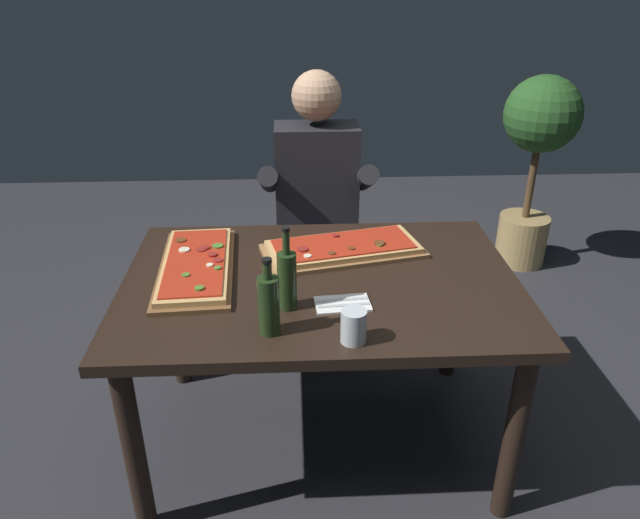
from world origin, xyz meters
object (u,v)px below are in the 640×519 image
Objects in this scene: oil_bottle_amber at (269,304)px; pizza_rectangular_left at (196,265)px; dining_table at (321,301)px; wine_bottle_dark at (287,279)px; tumbler_near_camera at (353,328)px; potted_plant_corner at (537,149)px; seated_diner at (317,202)px; diner_chair at (316,241)px; pizza_rectangular_front at (343,248)px.

pizza_rectangular_left is at bearing 123.85° from oil_bottle_amber.
oil_bottle_amber is at bearing -117.43° from dining_table.
tumbler_near_camera is (0.19, -0.20, -0.06)m from wine_bottle_dark.
oil_bottle_amber is 2.40m from potted_plant_corner.
dining_table is 4.93× the size of wine_bottle_dark.
seated_diner is at bearing 92.91° from tumbler_near_camera.
pizza_rectangular_left is 0.72× the size of diner_chair.
wine_bottle_dark is (0.33, -0.27, 0.09)m from pizza_rectangular_left.
seated_diner is (-0.08, 0.54, -0.02)m from pizza_rectangular_front.
wine_bottle_dark is 2.72× the size of tumbler_near_camera.
wine_bottle_dark is 0.21× the size of seated_diner.
wine_bottle_dark is 0.33× the size of diner_chair.
tumbler_near_camera is at bearing -87.37° from diner_chair.
potted_plant_corner reaches higher than wine_bottle_dark.
wine_bottle_dark is at bearing -121.82° from dining_table.
wine_bottle_dark is at bearing 133.94° from tumbler_near_camera.
tumbler_near_camera is (0.25, -0.06, -0.05)m from oil_bottle_amber.
tumbler_near_camera is at bearing -87.09° from seated_diner.
oil_bottle_amber is 0.19× the size of seated_diner.
oil_bottle_amber is 2.39× the size of tumbler_near_camera.
diner_chair reaches higher than dining_table.
dining_table is 2.14× the size of pizza_rectangular_front.
wine_bottle_dark is 0.94m from seated_diner.
pizza_rectangular_left is at bearing -141.63° from potted_plant_corner.
oil_bottle_amber reaches higher than dining_table.
potted_plant_corner is (1.53, 1.84, -0.09)m from oil_bottle_amber.
pizza_rectangular_front is 0.49× the size of seated_diner.
tumbler_near_camera reaches higher than pizza_rectangular_front.
pizza_rectangular_left is 2.51× the size of oil_bottle_amber.
tumbler_near_camera reaches higher than pizza_rectangular_left.
wine_bottle_dark reaches higher than pizza_rectangular_left.
seated_diner is (0.19, 1.07, -0.10)m from oil_bottle_amber.
pizza_rectangular_left is 0.47× the size of seated_diner.
oil_bottle_amber is 0.21× the size of potted_plant_corner.
dining_table is at bearing 58.18° from wine_bottle_dark.
wine_bottle_dark reaches higher than oil_bottle_amber.
pizza_rectangular_left is at bearing -121.28° from diner_chair.
diner_chair is 1.51m from potted_plant_corner.
pizza_rectangular_left is at bearing 140.71° from wine_bottle_dark.
pizza_rectangular_left is 0.80m from seated_diner.
diner_chair is at bearing 90.00° from seated_diner.
tumbler_near_camera is (0.53, -0.47, 0.03)m from pizza_rectangular_left.
potted_plant_corner is at bearing 50.33° from oil_bottle_amber.
tumbler_near_camera is 1.13m from seated_diner.
potted_plant_corner is (1.28, 1.90, -0.04)m from tumbler_near_camera.
pizza_rectangular_front is at bearing -133.80° from potted_plant_corner.
seated_diner is at bearing 81.58° from wine_bottle_dark.
potted_plant_corner reaches higher than pizza_rectangular_front.
pizza_rectangular_front is (0.10, 0.20, 0.12)m from dining_table.
dining_table is at bearing -115.86° from pizza_rectangular_front.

